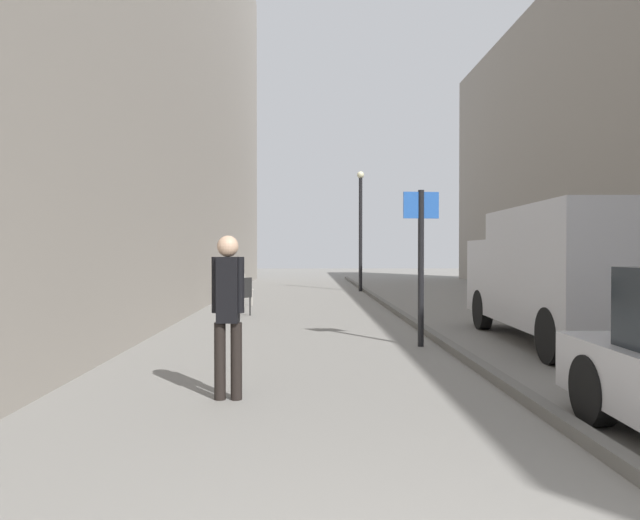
{
  "coord_description": "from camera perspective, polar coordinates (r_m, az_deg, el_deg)",
  "views": [
    {
      "loc": [
        -0.72,
        -1.73,
        1.58
      ],
      "look_at": [
        -0.41,
        11.47,
        1.39
      ],
      "focal_mm": 32.57,
      "sensor_mm": 36.0,
      "label": 1
    }
  ],
  "objects": [
    {
      "name": "pedestrian_main_foreground",
      "position": [
        6.27,
        -9.03,
        -4.39
      ],
      "size": [
        0.35,
        0.23,
        1.75
      ],
      "rotation": [
        0.0,
        0.0,
        3.11
      ],
      "color": "black",
      "rests_on": "ground_plane"
    },
    {
      "name": "cafe_chair_near_window",
      "position": [
        14.36,
        -7.7,
        -3.3
      ],
      "size": [
        0.62,
        0.62,
        0.94
      ],
      "rotation": [
        0.0,
        0.0,
        0.89
      ],
      "color": "black",
      "rests_on": "ground_plane"
    },
    {
      "name": "delivery_van",
      "position": [
        10.7,
        22.69,
        -1.05
      ],
      "size": [
        2.09,
        5.3,
        2.3
      ],
      "rotation": [
        0.0,
        0.0,
        -0.04
      ],
      "color": "#B7B7BC",
      "rests_on": "ground_plane"
    },
    {
      "name": "cafe_chair_by_doorway",
      "position": [
        16.91,
        -7.78,
        -2.67
      ],
      "size": [
        0.6,
        0.6,
        0.94
      ],
      "rotation": [
        0.0,
        0.0,
        5.74
      ],
      "color": "#B7B2A8",
      "rests_on": "ground_plane"
    },
    {
      "name": "ground_plane",
      "position": [
        13.84,
        1.67,
        -5.72
      ],
      "size": [
        80.0,
        80.0,
        0.0
      ],
      "primitive_type": "plane",
      "color": "gray"
    },
    {
      "name": "kerb_strip",
      "position": [
        14.01,
        8.17,
        -5.4
      ],
      "size": [
        0.16,
        40.0,
        0.12
      ],
      "primitive_type": "cube",
      "color": "#615F5B",
      "rests_on": "ground_plane"
    },
    {
      "name": "street_sign_post",
      "position": [
        9.77,
        9.89,
        0.62
      ],
      "size": [
        0.6,
        0.1,
        2.6
      ],
      "rotation": [
        0.0,
        0.0,
        3.23
      ],
      "color": "black",
      "rests_on": "ground_plane"
    },
    {
      "name": "lamp_post",
      "position": [
        23.12,
        4.01,
        3.67
      ],
      "size": [
        0.28,
        0.28,
        4.76
      ],
      "color": "black",
      "rests_on": "ground_plane"
    }
  ]
}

